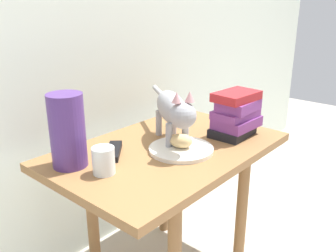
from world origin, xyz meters
The scene contains 8 objects.
side_table centered at (0.00, 0.00, 0.48)m, with size 0.85×0.55×0.55m.
plate centered at (0.00, -0.06, 0.56)m, with size 0.23×0.23×0.01m, color silver.
bread_roll centered at (0.00, -0.06, 0.59)m, with size 0.08×0.06×0.05m, color #E0BC7A.
cat centered at (0.03, 0.01, 0.69)m, with size 0.30×0.41×0.23m.
book_stack centered at (0.26, -0.12, 0.64)m, with size 0.20×0.15×0.18m.
green_vase centered at (-0.32, 0.14, 0.67)m, with size 0.11×0.11×0.24m, color #4C2D72.
candle_jar centered at (-0.29, 0.01, 0.59)m, with size 0.07×0.07×0.08m.
tv_remote centered at (-0.17, 0.10, 0.56)m, with size 0.15×0.04×0.02m, color black.
Camera 1 is at (-0.92, -0.80, 1.06)m, focal length 38.85 mm.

